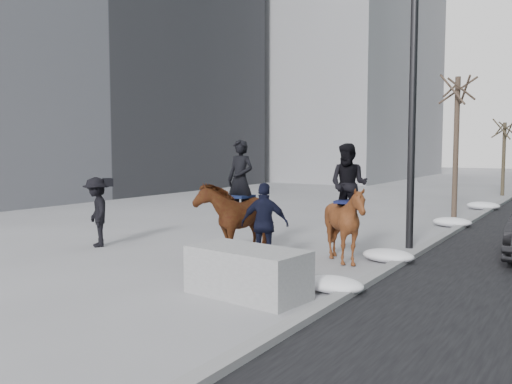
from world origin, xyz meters
The scene contains 12 objects.
ground centered at (0.00, 0.00, 0.00)m, with size 120.00×120.00×0.00m, color gray.
curb centered at (3.00, 10.00, 0.06)m, with size 0.25×90.00×0.12m, color gray.
building_left centered at (-19.00, 10.00, 10.00)m, with size 12.00×26.00×20.00m, color #595960.
planter centered at (1.56, -1.55, 0.41)m, with size 2.04×1.02×0.81m, color #969699.
tree_near centered at (2.40, 10.15, 2.71)m, with size 1.20×1.20×5.41m, color #3C2D23, non-canonical shape.
tree_far centered at (2.40, 21.41, 2.09)m, with size 1.20×1.20×4.18m, color #342A1E, non-canonical shape.
mounted_left centered at (-0.45, 1.11, 1.00)m, with size 1.03×2.11×2.68m.
mounted_right centered at (1.97, 1.70, 1.04)m, with size 1.43×1.59×2.59m.
feeder centered at (0.54, 0.69, 0.88)m, with size 1.11×1.00×1.75m.
camera_crew centered at (-4.14, 0.25, 0.89)m, with size 1.30×1.18×1.75m.
lamppost centered at (2.60, 4.33, 4.99)m, with size 0.25×1.34×9.09m.
snow_piles centered at (2.70, 6.97, 0.15)m, with size 1.27×15.37×0.32m.
Camera 1 is at (6.46, -9.07, 2.51)m, focal length 38.00 mm.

